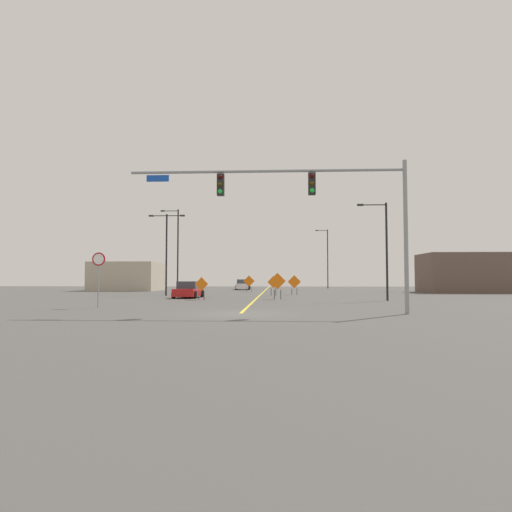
{
  "coord_description": "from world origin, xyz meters",
  "views": [
    {
      "loc": [
        1.77,
        -20.84,
        1.67
      ],
      "look_at": [
        -0.92,
        32.94,
        4.41
      ],
      "focal_mm": 30.75,
      "sensor_mm": 36.0,
      "label": 1
    }
  ],
  "objects_px": {
    "street_lamp_near_left": "(166,247)",
    "construction_sign_left_lane": "(294,283)",
    "construction_sign_median_near": "(273,283)",
    "car_white_passing": "(243,285)",
    "traffic_signal_assembly": "(312,198)",
    "street_lamp_far_right": "(384,246)",
    "stop_sign": "(98,269)",
    "street_lamp_far_left": "(177,247)",
    "construction_sign_right_shoulder": "(278,282)",
    "construction_sign_right_lane": "(249,282)",
    "construction_sign_median_far": "(202,285)",
    "car_red_near": "(189,290)",
    "street_lamp_near_right": "(327,256)"
  },
  "relations": [
    {
      "from": "construction_sign_median_near",
      "to": "car_red_near",
      "type": "height_order",
      "value": "construction_sign_median_near"
    },
    {
      "from": "street_lamp_far_right",
      "to": "street_lamp_near_right",
      "type": "height_order",
      "value": "street_lamp_near_right"
    },
    {
      "from": "street_lamp_near_left",
      "to": "construction_sign_left_lane",
      "type": "xyz_separation_m",
      "value": [
        12.32,
        3.32,
        -3.42
      ]
    },
    {
      "from": "stop_sign",
      "to": "street_lamp_far_left",
      "type": "height_order",
      "value": "street_lamp_far_left"
    },
    {
      "from": "construction_sign_left_lane",
      "to": "street_lamp_near_right",
      "type": "bearing_deg",
      "value": 77.0
    },
    {
      "from": "traffic_signal_assembly",
      "to": "car_white_passing",
      "type": "height_order",
      "value": "traffic_signal_assembly"
    },
    {
      "from": "street_lamp_far_left",
      "to": "street_lamp_near_right",
      "type": "height_order",
      "value": "street_lamp_near_right"
    },
    {
      "from": "street_lamp_near_left",
      "to": "construction_sign_right_shoulder",
      "type": "bearing_deg",
      "value": -31.81
    },
    {
      "from": "stop_sign",
      "to": "street_lamp_far_right",
      "type": "bearing_deg",
      "value": 25.6
    },
    {
      "from": "stop_sign",
      "to": "construction_sign_left_lane",
      "type": "xyz_separation_m",
      "value": [
        11.85,
        20.27,
        -0.97
      ]
    },
    {
      "from": "construction_sign_right_lane",
      "to": "car_white_passing",
      "type": "height_order",
      "value": "construction_sign_right_lane"
    },
    {
      "from": "construction_sign_right_shoulder",
      "to": "street_lamp_far_right",
      "type": "bearing_deg",
      "value": -11.78
    },
    {
      "from": "construction_sign_median_near",
      "to": "street_lamp_near_right",
      "type": "bearing_deg",
      "value": 74.45
    },
    {
      "from": "traffic_signal_assembly",
      "to": "construction_sign_right_shoulder",
      "type": "relative_size",
      "value": 6.31
    },
    {
      "from": "street_lamp_far_right",
      "to": "construction_sign_median_far",
      "type": "height_order",
      "value": "street_lamp_far_right"
    },
    {
      "from": "construction_sign_median_near",
      "to": "street_lamp_near_left",
      "type": "bearing_deg",
      "value": -177.19
    },
    {
      "from": "construction_sign_median_near",
      "to": "construction_sign_right_lane",
      "type": "bearing_deg",
      "value": 104.35
    },
    {
      "from": "construction_sign_right_lane",
      "to": "street_lamp_near_left",
      "type": "bearing_deg",
      "value": -118.83
    },
    {
      "from": "construction_sign_median_far",
      "to": "street_lamp_near_left",
      "type": "bearing_deg",
      "value": 121.5
    },
    {
      "from": "traffic_signal_assembly",
      "to": "street_lamp_far_right",
      "type": "relative_size",
      "value": 1.81
    },
    {
      "from": "street_lamp_far_left",
      "to": "street_lamp_near_left",
      "type": "height_order",
      "value": "street_lamp_far_left"
    },
    {
      "from": "construction_sign_left_lane",
      "to": "car_white_passing",
      "type": "bearing_deg",
      "value": 109.54
    },
    {
      "from": "stop_sign",
      "to": "construction_sign_median_near",
      "type": "height_order",
      "value": "stop_sign"
    },
    {
      "from": "construction_sign_right_shoulder",
      "to": "car_red_near",
      "type": "xyz_separation_m",
      "value": [
        -7.62,
        2.53,
        -0.68
      ]
    },
    {
      "from": "stop_sign",
      "to": "construction_sign_right_lane",
      "type": "relative_size",
      "value": 1.55
    },
    {
      "from": "construction_sign_median_near",
      "to": "car_white_passing",
      "type": "distance_m",
      "value": 22.38
    },
    {
      "from": "street_lamp_far_left",
      "to": "construction_sign_median_near",
      "type": "xyz_separation_m",
      "value": [
        10.9,
        -6.59,
        -3.94
      ]
    },
    {
      "from": "construction_sign_right_shoulder",
      "to": "car_white_passing",
      "type": "bearing_deg",
      "value": 99.92
    },
    {
      "from": "construction_sign_median_near",
      "to": "car_white_passing",
      "type": "relative_size",
      "value": 0.43
    },
    {
      "from": "street_lamp_far_left",
      "to": "construction_sign_right_shoulder",
      "type": "height_order",
      "value": "street_lamp_far_left"
    },
    {
      "from": "stop_sign",
      "to": "street_lamp_near_left",
      "type": "bearing_deg",
      "value": 91.6
    },
    {
      "from": "construction_sign_left_lane",
      "to": "construction_sign_right_lane",
      "type": "distance_m",
      "value": 10.88
    },
    {
      "from": "construction_sign_right_lane",
      "to": "street_lamp_far_right",
      "type": "bearing_deg",
      "value": -61.34
    },
    {
      "from": "construction_sign_left_lane",
      "to": "construction_sign_right_shoulder",
      "type": "height_order",
      "value": "construction_sign_right_shoulder"
    },
    {
      "from": "stop_sign",
      "to": "construction_sign_median_near",
      "type": "bearing_deg",
      "value": 60.79
    },
    {
      "from": "stop_sign",
      "to": "street_lamp_far_left",
      "type": "distance_m",
      "value": 24.24
    },
    {
      "from": "street_lamp_far_right",
      "to": "street_lamp_near_left",
      "type": "bearing_deg",
      "value": 156.07
    },
    {
      "from": "stop_sign",
      "to": "construction_sign_median_near",
      "type": "distance_m",
      "value": 20.02
    },
    {
      "from": "traffic_signal_assembly",
      "to": "construction_sign_median_near",
      "type": "relative_size",
      "value": 7.01
    },
    {
      "from": "street_lamp_far_left",
      "to": "street_lamp_near_left",
      "type": "relative_size",
      "value": 1.2
    },
    {
      "from": "construction_sign_right_lane",
      "to": "construction_sign_median_far",
      "type": "height_order",
      "value": "construction_sign_right_lane"
    },
    {
      "from": "construction_sign_median_near",
      "to": "street_lamp_far_left",
      "type": "bearing_deg",
      "value": 148.87
    },
    {
      "from": "stop_sign",
      "to": "construction_sign_right_shoulder",
      "type": "xyz_separation_m",
      "value": [
        10.15,
        10.36,
        -0.86
      ]
    },
    {
      "from": "construction_sign_right_lane",
      "to": "street_lamp_far_left",
      "type": "bearing_deg",
      "value": -143.36
    },
    {
      "from": "stop_sign",
      "to": "street_lamp_far_left",
      "type": "relative_size",
      "value": 0.33
    },
    {
      "from": "construction_sign_median_far",
      "to": "car_red_near",
      "type": "xyz_separation_m",
      "value": [
        -1.77,
        3.73,
        -0.45
      ]
    },
    {
      "from": "street_lamp_near_left",
      "to": "construction_sign_median_near",
      "type": "height_order",
      "value": "street_lamp_near_left"
    },
    {
      "from": "car_white_passing",
      "to": "construction_sign_right_shoulder",
      "type": "bearing_deg",
      "value": -80.08
    },
    {
      "from": "construction_sign_right_shoulder",
      "to": "car_white_passing",
      "type": "distance_m",
      "value": 29.43
    },
    {
      "from": "street_lamp_far_right",
      "to": "street_lamp_far_left",
      "type": "distance_m",
      "value": 24.67
    }
  ]
}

